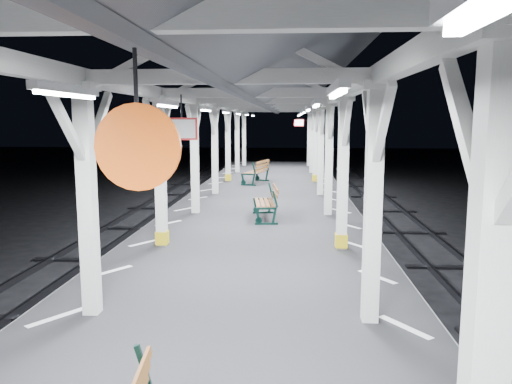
# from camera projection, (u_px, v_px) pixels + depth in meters

# --- Properties ---
(ground) EXTENTS (120.00, 120.00, 0.00)m
(ground) POSITION_uv_depth(u_px,v_px,m) (242.00, 326.00, 9.29)
(ground) COLOR black
(ground) RESTS_ON ground
(platform) EXTENTS (6.00, 50.00, 1.00)m
(platform) POSITION_uv_depth(u_px,v_px,m) (242.00, 300.00, 9.21)
(platform) COLOR black
(platform) RESTS_ON ground
(hazard_stripes_left) EXTENTS (1.00, 48.00, 0.01)m
(hazard_stripes_left) POSITION_uv_depth(u_px,v_px,m) (111.00, 271.00, 9.31)
(hazard_stripes_left) COLOR silver
(hazard_stripes_left) RESTS_ON platform
(hazard_stripes_right) EXTENTS (1.00, 48.00, 0.01)m
(hazard_stripes_right) POSITION_uv_depth(u_px,v_px,m) (377.00, 277.00, 8.97)
(hazard_stripes_right) COLOR silver
(hazard_stripes_right) RESTS_ON platform
(canopy) EXTENTS (5.40, 49.00, 4.65)m
(canopy) POSITION_uv_depth(u_px,v_px,m) (241.00, 76.00, 8.61)
(canopy) COLOR silver
(canopy) RESTS_ON platform
(bench_mid) EXTENTS (0.83, 1.79, 0.94)m
(bench_mid) POSITION_uv_depth(u_px,v_px,m) (268.00, 202.00, 14.21)
(bench_mid) COLOR black
(bench_mid) RESTS_ON platform
(bench_far) EXTENTS (1.17, 2.02, 1.03)m
(bench_far) POSITION_uv_depth(u_px,v_px,m) (258.00, 171.00, 22.18)
(bench_far) COLOR black
(bench_far) RESTS_ON platform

